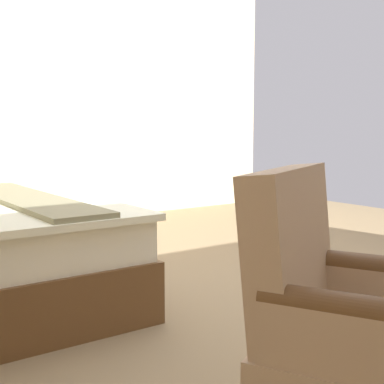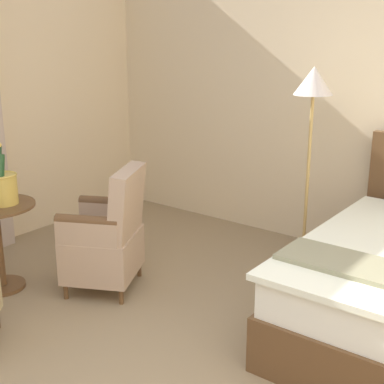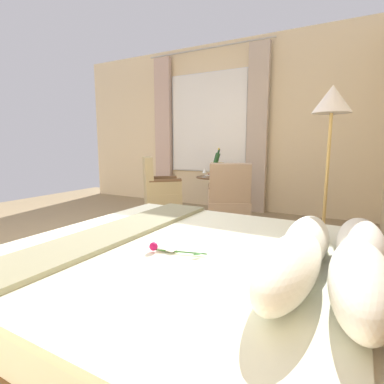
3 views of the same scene
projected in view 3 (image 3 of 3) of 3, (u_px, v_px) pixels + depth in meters
ground_plane at (78, 257)px, 3.28m from camera, size 7.98×7.98×0.00m
wall_window_side at (210, 128)px, 5.87m from camera, size 0.27×6.06×3.09m
bed at (201, 296)px, 1.72m from camera, size 1.95×2.11×1.17m
floor_lamp_brass at (331, 122)px, 2.47m from camera, size 0.31×0.31×1.70m
side_table_round at (215, 192)px, 4.99m from camera, size 0.62×0.62×0.70m
champagne_bucket at (217, 168)px, 4.86m from camera, size 0.23×0.23×0.47m
wine_glass_near_bucket at (221, 170)px, 5.03m from camera, size 0.07×0.07×0.15m
wine_glass_near_edge at (204, 171)px, 4.85m from camera, size 0.08×0.08×0.14m
snack_plate at (210, 175)px, 5.10m from camera, size 0.18×0.18×0.04m
armchair_by_window at (229, 203)px, 4.16m from camera, size 0.75×0.75×0.99m
armchair_facing_bed at (159, 192)px, 4.88m from camera, size 0.77×0.77×1.03m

